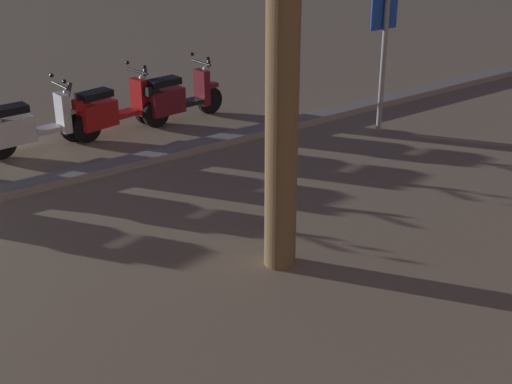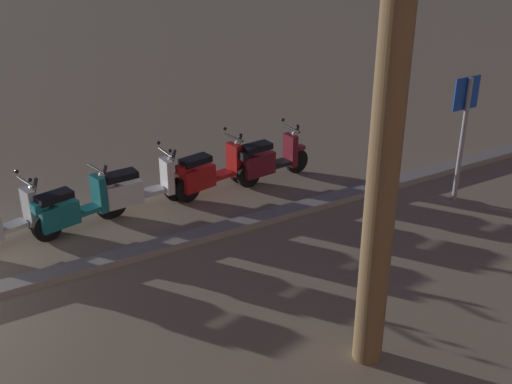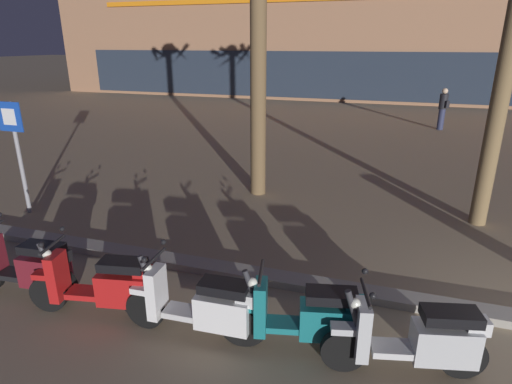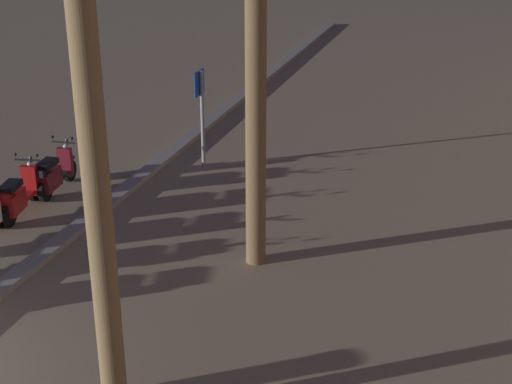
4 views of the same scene
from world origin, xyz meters
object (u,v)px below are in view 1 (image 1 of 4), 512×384
object	(u,v)px
scooter_red_mid_centre	(111,110)
crossing_sign	(383,47)
scooter_white_mid_front	(29,125)
scooter_maroon_tail_end	(177,98)

from	to	relation	value
scooter_red_mid_centre	crossing_sign	distance (m)	4.83
scooter_white_mid_front	crossing_sign	bearing A→B (deg)	154.07
scooter_red_mid_centre	crossing_sign	bearing A→B (deg)	146.52
crossing_sign	scooter_white_mid_front	bearing A→B (deg)	-25.93
scooter_white_mid_front	scooter_maroon_tail_end	bearing A→B (deg)	178.48
scooter_maroon_tail_end	scooter_white_mid_front	size ratio (longest dim) A/B	0.97
scooter_maroon_tail_end	scooter_white_mid_front	xyz separation A→B (m)	(2.76, -0.07, -0.01)
scooter_red_mid_centre	scooter_white_mid_front	xyz separation A→B (m)	(1.45, -0.02, -0.01)
scooter_red_mid_centre	scooter_white_mid_front	world-z (taller)	same
scooter_maroon_tail_end	crossing_sign	size ratio (longest dim) A/B	0.73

